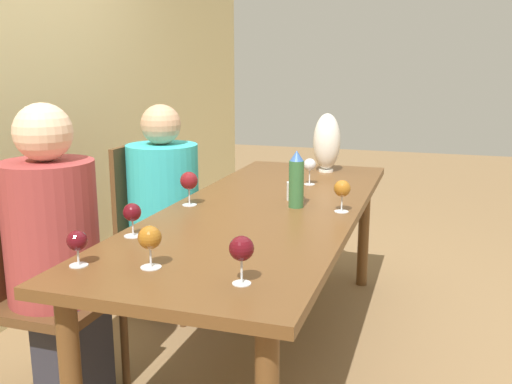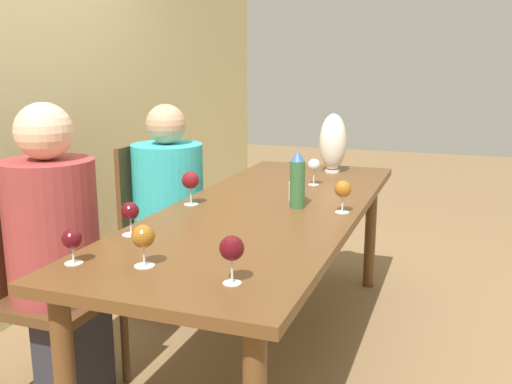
% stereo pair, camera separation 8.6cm
% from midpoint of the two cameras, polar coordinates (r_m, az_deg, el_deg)
% --- Properties ---
extents(ground_plane, '(14.00, 14.00, 0.00)m').
position_cam_midpoint_polar(ground_plane, '(2.93, 1.95, -15.98)').
color(ground_plane, olive).
extents(wall_back, '(7.00, 0.06, 2.80)m').
position_cam_midpoint_polar(wall_back, '(3.32, -23.02, 11.61)').
color(wall_back, beige).
rests_on(wall_back, ground_plane).
extents(dining_table, '(2.35, 0.86, 0.76)m').
position_cam_midpoint_polar(dining_table, '(2.67, 2.06, -3.01)').
color(dining_table, brown).
rests_on(dining_table, ground_plane).
extents(water_bottle, '(0.07, 0.07, 0.26)m').
position_cam_midpoint_polar(water_bottle, '(2.61, 5.11, 1.18)').
color(water_bottle, '#336638').
rests_on(water_bottle, dining_table).
extents(water_tumbler, '(0.08, 0.08, 0.09)m').
position_cam_midpoint_polar(water_tumbler, '(2.76, 5.00, 0.05)').
color(water_tumbler, silver).
rests_on(water_tumbler, dining_table).
extents(vase, '(0.16, 0.16, 0.36)m').
position_cam_midpoint_polar(vase, '(3.49, 8.41, 4.94)').
color(vase, silver).
rests_on(vase, dining_table).
extents(wine_glass_0, '(0.07, 0.07, 0.13)m').
position_cam_midpoint_polar(wine_glass_0, '(2.23, -11.40, -2.00)').
color(wine_glass_0, silver).
rests_on(wine_glass_0, dining_table).
extents(wine_glass_1, '(0.07, 0.07, 0.12)m').
position_cam_midpoint_polar(wine_glass_1, '(1.96, -16.72, -4.59)').
color(wine_glass_1, silver).
rests_on(wine_glass_1, dining_table).
extents(wine_glass_2, '(0.08, 0.08, 0.15)m').
position_cam_midpoint_polar(wine_glass_2, '(1.70, -0.98, -5.74)').
color(wine_glass_2, silver).
rests_on(wine_glass_2, dining_table).
extents(wine_glass_3, '(0.08, 0.08, 0.14)m').
position_cam_midpoint_polar(wine_glass_3, '(1.88, -9.92, -4.48)').
color(wine_glass_3, silver).
rests_on(wine_glass_3, dining_table).
extents(wine_glass_4, '(0.08, 0.08, 0.15)m').
position_cam_midpoint_polar(wine_glass_4, '(2.54, 9.65, 0.21)').
color(wine_glass_4, silver).
rests_on(wine_glass_4, dining_table).
extents(wine_glass_5, '(0.07, 0.07, 0.14)m').
position_cam_midpoint_polar(wine_glass_5, '(3.11, 6.61, 2.62)').
color(wine_glass_5, silver).
rests_on(wine_glass_5, dining_table).
extents(wine_glass_6, '(0.08, 0.08, 0.16)m').
position_cam_midpoint_polar(wine_glass_6, '(2.66, -5.65, 1.12)').
color(wine_glass_6, silver).
rests_on(wine_glass_6, dining_table).
extents(chair_near, '(0.44, 0.44, 0.96)m').
position_cam_midpoint_polar(chair_near, '(2.57, -19.72, -8.47)').
color(chair_near, brown).
rests_on(chair_near, ground_plane).
extents(chair_far, '(0.44, 0.44, 0.96)m').
position_cam_midpoint_polar(chair_far, '(3.34, -9.05, -2.99)').
color(chair_far, brown).
rests_on(chair_far, ground_plane).
extents(person_near, '(0.37, 0.37, 1.26)m').
position_cam_midpoint_polar(person_near, '(2.46, -18.39, -5.31)').
color(person_near, '#2D2D38').
rests_on(person_near, ground_plane).
extents(person_far, '(0.40, 0.40, 1.19)m').
position_cam_midpoint_polar(person_far, '(3.26, -7.71, -1.19)').
color(person_far, '#2D2D38').
rests_on(person_far, ground_plane).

